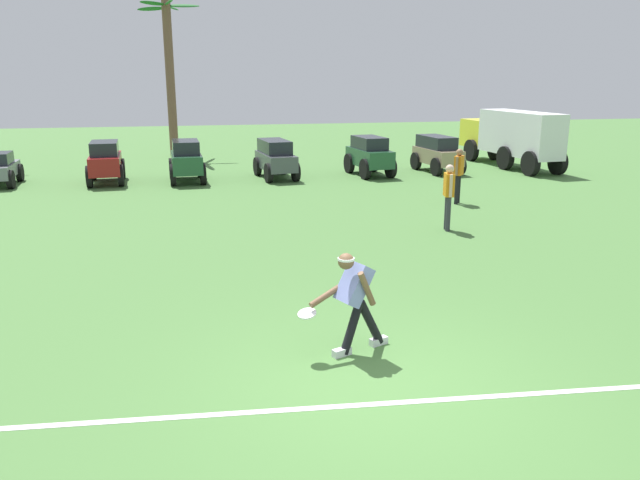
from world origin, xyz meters
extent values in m
plane|color=#497739|center=(0.00, 0.00, 0.00)|extent=(80.00, 80.00, 0.00)
cube|color=white|center=(0.00, -0.44, 0.00)|extent=(26.58, 2.23, 0.01)
cylinder|color=black|center=(-0.07, 0.93, 0.36)|extent=(0.37, 0.24, 0.72)
cube|color=silver|center=(-0.21, 0.86, 0.05)|extent=(0.28, 0.19, 0.10)
cylinder|color=black|center=(0.22, 1.04, 0.36)|extent=(0.45, 0.27, 0.69)
cube|color=silver|center=(0.36, 1.10, 0.05)|extent=(0.28, 0.19, 0.10)
cube|color=#7A84C6|center=(-0.04, 0.94, 0.95)|extent=(0.54, 0.48, 0.57)
sphere|color=brown|center=(-0.16, 0.88, 1.28)|extent=(0.27, 0.27, 0.21)
cylinder|color=white|center=(-0.16, 0.88, 1.31)|extent=(0.28, 0.28, 0.03)
cylinder|color=brown|center=(-0.37, 1.00, 0.82)|extent=(0.56, 0.29, 0.27)
cylinder|color=brown|center=(0.08, 0.77, 0.94)|extent=(0.29, 0.18, 0.49)
cylinder|color=white|center=(-0.67, 0.90, 0.61)|extent=(0.34, 0.34, 0.08)
cylinder|color=#33333D|center=(3.83, 6.89, 0.41)|extent=(0.13, 0.13, 0.82)
cylinder|color=#33333D|center=(3.86, 7.07, 0.41)|extent=(0.13, 0.13, 0.82)
cube|color=orange|center=(3.84, 6.98, 1.09)|extent=(0.26, 0.37, 0.54)
cylinder|color=beige|center=(3.80, 6.77, 1.10)|extent=(0.09, 0.09, 0.52)
cylinder|color=beige|center=(3.89, 7.18, 1.10)|extent=(0.09, 0.09, 0.52)
sphere|color=beige|center=(3.84, 6.98, 1.46)|extent=(0.24, 0.24, 0.20)
cylinder|color=black|center=(5.32, 9.80, 0.41)|extent=(0.15, 0.15, 0.82)
cylinder|color=black|center=(5.44, 9.94, 0.41)|extent=(0.15, 0.15, 0.82)
cube|color=orange|center=(5.38, 9.87, 1.09)|extent=(0.37, 0.39, 0.54)
cylinder|color=#936B4C|center=(5.25, 9.71, 1.10)|extent=(0.10, 0.10, 0.52)
cylinder|color=#936B4C|center=(5.52, 10.04, 1.10)|extent=(0.10, 0.10, 0.52)
sphere|color=#936B4C|center=(5.38, 9.87, 1.46)|extent=(0.28, 0.28, 0.20)
cube|color=slate|center=(-8.19, 15.79, 0.51)|extent=(1.02, 2.25, 0.42)
cylinder|color=black|center=(-7.79, 16.58, 0.30)|extent=(0.21, 0.61, 0.60)
cylinder|color=black|center=(-7.70, 15.04, 0.30)|extent=(0.21, 0.61, 0.60)
cube|color=maroon|center=(-4.81, 15.55, 0.66)|extent=(1.13, 2.41, 0.60)
cube|color=#1E232B|center=(-4.81, 15.60, 1.18)|extent=(0.96, 1.60, 0.44)
cylinder|color=black|center=(-5.35, 16.29, 0.36)|extent=(0.23, 0.73, 0.72)
cylinder|color=black|center=(-4.37, 16.36, 0.36)|extent=(0.23, 0.73, 0.72)
cylinder|color=black|center=(-5.25, 14.74, 0.36)|extent=(0.23, 0.73, 0.72)
cylinder|color=black|center=(-4.27, 14.80, 0.36)|extent=(0.23, 0.73, 0.72)
cube|color=#235133|center=(-2.14, 15.34, 0.66)|extent=(1.08, 2.39, 0.60)
cube|color=#1E232B|center=(-2.14, 15.39, 1.18)|extent=(0.93, 1.58, 0.44)
cylinder|color=black|center=(-2.66, 16.09, 0.36)|extent=(0.21, 0.73, 0.72)
cylinder|color=black|center=(-1.68, 16.13, 0.36)|extent=(0.21, 0.73, 0.72)
cylinder|color=black|center=(-2.60, 14.54, 0.36)|extent=(0.21, 0.73, 0.72)
cylinder|color=black|center=(-1.62, 14.58, 0.36)|extent=(0.21, 0.73, 0.72)
cube|color=#474C51|center=(0.95, 15.40, 0.60)|extent=(1.24, 2.50, 0.55)
cube|color=#1E232B|center=(0.93, 15.55, 1.11)|extent=(1.05, 1.89, 0.46)
cylinder|color=black|center=(0.37, 16.17, 0.33)|extent=(0.26, 0.68, 0.66)
cylinder|color=black|center=(1.32, 16.29, 0.33)|extent=(0.26, 0.68, 0.66)
cylinder|color=black|center=(0.57, 14.51, 0.33)|extent=(0.26, 0.68, 0.66)
cylinder|color=black|center=(1.52, 14.62, 0.33)|extent=(0.26, 0.68, 0.66)
cube|color=#235133|center=(4.37, 15.36, 0.66)|extent=(1.24, 2.45, 0.60)
cube|color=#1E232B|center=(4.37, 15.41, 1.18)|extent=(1.03, 1.64, 0.44)
cylinder|color=black|center=(3.80, 16.08, 0.36)|extent=(0.26, 0.74, 0.72)
cylinder|color=black|center=(4.77, 16.19, 0.36)|extent=(0.26, 0.74, 0.72)
cylinder|color=black|center=(3.98, 14.53, 0.36)|extent=(0.26, 0.74, 0.72)
cylinder|color=black|center=(4.95, 14.64, 0.36)|extent=(0.26, 0.74, 0.72)
cube|color=#998466|center=(7.11, 15.60, 0.60)|extent=(1.20, 2.49, 0.55)
cube|color=#1E232B|center=(7.09, 15.75, 1.11)|extent=(1.02, 1.88, 0.46)
cylinder|color=black|center=(6.54, 16.38, 0.33)|extent=(0.25, 0.67, 0.66)
cylinder|color=black|center=(7.50, 16.48, 0.33)|extent=(0.25, 0.67, 0.66)
cylinder|color=black|center=(6.71, 14.71, 0.33)|extent=(0.25, 0.67, 0.66)
cylinder|color=black|center=(7.67, 14.81, 0.33)|extent=(0.25, 0.67, 0.66)
cube|color=yellow|center=(10.26, 18.64, 1.12)|extent=(1.17, 1.77, 1.15)
cube|color=white|center=(10.49, 15.70, 1.38)|extent=(1.46, 4.27, 1.65)
cylinder|color=black|center=(9.72, 18.26, 0.45)|extent=(0.31, 0.92, 0.90)
cylinder|color=black|center=(10.86, 18.34, 0.45)|extent=(0.31, 0.92, 0.90)
cylinder|color=black|center=(9.91, 15.65, 0.45)|extent=(0.31, 0.92, 0.90)
cylinder|color=black|center=(11.06, 15.74, 0.45)|extent=(0.31, 0.92, 0.90)
cylinder|color=black|center=(10.04, 14.01, 0.45)|extent=(0.31, 0.92, 0.90)
cylinder|color=black|center=(11.18, 14.10, 0.45)|extent=(0.31, 0.92, 0.90)
cylinder|color=brown|center=(-2.68, 22.63, 3.39)|extent=(0.38, 0.38, 6.78)
ellipsoid|color=#206326|center=(-1.97, 22.57, 6.42)|extent=(1.44, 0.37, 0.19)
ellipsoid|color=#206326|center=(-2.43, 23.46, 6.41)|extent=(0.73, 1.73, 0.17)
ellipsoid|color=#206326|center=(-3.31, 23.17, 6.33)|extent=(1.42, 1.27, 0.20)
ellipsoid|color=#206326|center=(-3.18, 22.09, 6.44)|extent=(1.20, 1.25, 0.18)
ellipsoid|color=#206326|center=(-2.53, 21.69, 6.46)|extent=(0.54, 1.93, 0.16)
camera|label=1|loc=(-2.03, -6.43, 3.57)|focal=35.00mm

